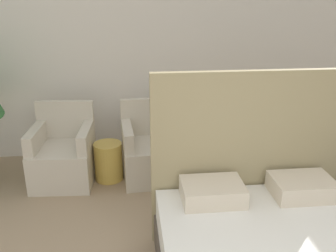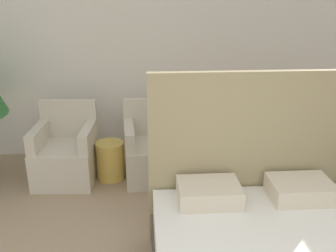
% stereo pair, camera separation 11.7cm
% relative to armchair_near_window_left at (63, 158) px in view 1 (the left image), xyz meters
% --- Properties ---
extents(wall_back, '(10.00, 0.06, 2.90)m').
position_rel_armchair_near_window_left_xyz_m(wall_back, '(1.19, 0.74, 1.18)').
color(wall_back, silver).
rests_on(wall_back, ground_plane).
extents(armchair_near_window_left, '(0.66, 0.66, 0.83)m').
position_rel_armchair_near_window_left_xyz_m(armchair_near_window_left, '(0.00, 0.00, 0.00)').
color(armchair_near_window_left, beige).
rests_on(armchair_near_window_left, ground_plane).
extents(armchair_near_window_right, '(0.66, 0.66, 0.83)m').
position_rel_armchair_near_window_left_xyz_m(armchair_near_window_right, '(0.95, -0.00, 0.00)').
color(armchair_near_window_right, beige).
rests_on(armchair_near_window_right, ground_plane).
extents(side_table, '(0.30, 0.30, 0.42)m').
position_rel_armchair_near_window_left_xyz_m(side_table, '(0.48, -0.01, -0.06)').
color(side_table, gold).
rests_on(side_table, ground_plane).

